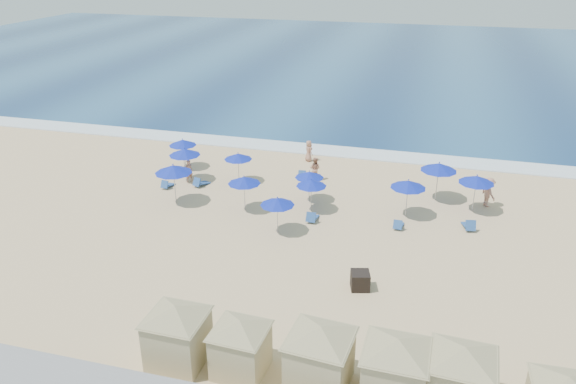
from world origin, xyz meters
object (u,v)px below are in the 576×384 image
object	(u,v)px
umbrella_5	(311,183)
umbrella_2	(185,152)
umbrella_10	(477,179)
cabana_3	(396,362)
cabana_2	(320,349)
cabana_4	(462,370)
umbrella_1	(173,169)
cabana_0	(177,327)
beachgoer_2	(489,192)
umbrella_6	(277,202)
cabana_1	(240,339)
beachgoer_0	(189,171)
umbrella_3	(244,180)
umbrella_4	(238,156)
umbrella_9	(439,167)
trash_bin	(360,280)
umbrella_0	(183,142)
umbrella_8	(408,184)
beachgoer_3	(309,151)
beachgoer_1	(315,169)

from	to	relation	value
umbrella_5	umbrella_2	bearing A→B (deg)	165.84
umbrella_2	umbrella_10	size ratio (longest dim) A/B	1.00
umbrella_2	cabana_3	bearing A→B (deg)	-46.92
cabana_2	cabana_4	xyz separation A→B (m)	(4.88, 0.21, -0.02)
cabana_4	umbrella_1	distance (m)	21.43
cabana_0	beachgoer_2	bearing A→B (deg)	55.69
umbrella_6	cabana_3	bearing A→B (deg)	-56.01
cabana_1	umbrella_1	bearing A→B (deg)	124.32
beachgoer_0	cabana_4	bearing A→B (deg)	84.54
umbrella_6	beachgoer_2	bearing A→B (deg)	30.16
umbrella_3	beachgoer_0	world-z (taller)	umbrella_3
umbrella_4	umbrella_9	bearing A→B (deg)	2.31
trash_bin	cabana_4	distance (m)	7.95
cabana_4	umbrella_2	size ratio (longest dim) A/B	1.90
umbrella_1	cabana_1	bearing A→B (deg)	-55.68
cabana_3	umbrella_0	size ratio (longest dim) A/B	2.09
umbrella_9	umbrella_10	bearing A→B (deg)	-27.10
umbrella_0	umbrella_6	xyz separation A→B (m)	(9.32, -7.80, -0.04)
trash_bin	umbrella_3	distance (m)	10.59
cabana_1	umbrella_1	distance (m)	16.12
umbrella_6	umbrella_0	bearing A→B (deg)	140.09
trash_bin	umbrella_8	size ratio (longest dim) A/B	0.36
umbrella_10	umbrella_2	bearing A→B (deg)	-179.62
cabana_0	cabana_2	distance (m)	5.53
umbrella_8	umbrella_9	distance (m)	3.32
umbrella_5	umbrella_6	size ratio (longest dim) A/B	0.96
umbrella_1	umbrella_6	size ratio (longest dim) A/B	1.20
umbrella_6	umbrella_10	xyz separation A→B (m)	(10.69, 5.72, 0.19)
cabana_1	beachgoer_3	world-z (taller)	cabana_1
cabana_0	umbrella_0	distance (m)	20.93
beachgoer_0	beachgoer_1	distance (m)	8.61
umbrella_5	beachgoer_1	xyz separation A→B (m)	(-0.86, 4.84, -1.01)
beachgoer_2	beachgoer_3	size ratio (longest dim) A/B	1.18
cabana_2	beachgoer_2	distance (m)	19.11
umbrella_2	beachgoer_3	world-z (taller)	umbrella_2
umbrella_1	umbrella_2	size ratio (longest dim) A/B	1.08
cabana_3	beachgoer_1	bearing A→B (deg)	110.52
umbrella_4	umbrella_0	bearing A→B (deg)	162.81
cabana_0	umbrella_4	distance (m)	18.03
cabana_0	beachgoer_3	distance (m)	22.85
cabana_3	umbrella_10	distance (m)	17.16
beachgoer_0	beachgoer_3	bearing A→B (deg)	168.74
trash_bin	beachgoer_0	xyz separation A→B (m)	(-13.21, 9.91, 0.36)
trash_bin	umbrella_6	size ratio (longest dim) A/B	0.39
cabana_1	cabana_3	size ratio (longest dim) A/B	0.88
trash_bin	cabana_0	size ratio (longest dim) A/B	0.19
beachgoer_1	umbrella_6	bearing A→B (deg)	97.54
umbrella_8	umbrella_10	world-z (taller)	umbrella_10
cabana_0	umbrella_8	world-z (taller)	cabana_0
umbrella_3	umbrella_9	world-z (taller)	umbrella_9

